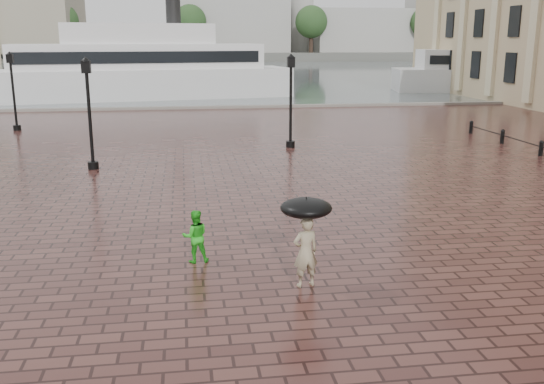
{
  "coord_description": "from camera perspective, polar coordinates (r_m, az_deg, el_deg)",
  "views": [
    {
      "loc": [
        -2.2,
        -15.39,
        5.2
      ],
      "look_at": [
        -0.03,
        -0.47,
        1.4
      ],
      "focal_mm": 40.0,
      "sensor_mm": 36.0,
      "label": 1
    }
  ],
  "objects": [
    {
      "name": "street_lamps",
      "position": [
        30.99,
        -13.57,
        8.44
      ],
      "size": [
        15.44,
        12.44,
        4.4
      ],
      "color": "black",
      "rests_on": "ground"
    },
    {
      "name": "quay_edge",
      "position": [
        47.73,
        -5.63,
        7.83
      ],
      "size": [
        80.0,
        0.6,
        0.3
      ],
      "primitive_type": "cube",
      "color": "slate",
      "rests_on": "ground"
    },
    {
      "name": "umbrella",
      "position": [
        12.77,
        3.23,
        -1.51
      ],
      "size": [
        1.1,
        1.1,
        1.1
      ],
      "color": "black",
      "rests_on": "ground"
    },
    {
      "name": "harbour_water",
      "position": [
        107.54,
        -7.23,
        11.27
      ],
      "size": [
        240.0,
        240.0,
        0.0
      ],
      "primitive_type": "plane",
      "color": "#444D52",
      "rests_on": "ground"
    },
    {
      "name": "adult_pedestrian",
      "position": [
        13.07,
        3.17,
        -5.66
      ],
      "size": [
        0.64,
        0.49,
        1.56
      ],
      "primitive_type": "imported",
      "rotation": [
        0.0,
        0.0,
        3.36
      ],
      "color": "tan",
      "rests_on": "ground"
    },
    {
      "name": "far_trees",
      "position": [
        153.47,
        -7.73,
        15.61
      ],
      "size": [
        188.0,
        8.0,
        13.5
      ],
      "color": "#2D2119",
      "rests_on": "ground"
    },
    {
      "name": "ferry_far",
      "position": [
        67.93,
        21.79,
        10.77
      ],
      "size": [
        24.59,
        9.96,
        7.86
      ],
      "rotation": [
        0.0,
        0.0,
        -0.18
      ],
      "color": "silver",
      "rests_on": "ground"
    },
    {
      "name": "child_pedestrian",
      "position": [
        14.6,
        -7.23,
        -4.16
      ],
      "size": [
        0.67,
        0.54,
        1.29
      ],
      "primitive_type": "imported",
      "rotation": [
        0.0,
        0.0,
        3.23
      ],
      "color": "green",
      "rests_on": "ground"
    },
    {
      "name": "distant_skyline",
      "position": [
        172.93,
        8.98,
        15.4
      ],
      "size": [
        102.5,
        22.0,
        33.0
      ],
      "color": "#A09E97",
      "rests_on": "ground"
    },
    {
      "name": "far_shore",
      "position": [
        175.46,
        -7.74,
        12.66
      ],
      "size": [
        300.0,
        60.0,
        2.0
      ],
      "primitive_type": "cube",
      "color": "#4C4C47",
      "rests_on": "ground"
    },
    {
      "name": "ground",
      "position": [
        16.4,
        -0.13,
        -4.35
      ],
      "size": [
        300.0,
        300.0,
        0.0
      ],
      "primitive_type": "plane",
      "color": "#381C19",
      "rests_on": "ground"
    },
    {
      "name": "ferry_near",
      "position": [
        57.11,
        -12.39,
        11.32
      ],
      "size": [
        28.11,
        11.02,
        8.99
      ],
      "rotation": [
        0.0,
        0.0,
        0.17
      ],
      "color": "silver",
      "rests_on": "ground"
    }
  ]
}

